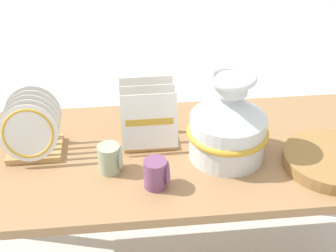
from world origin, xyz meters
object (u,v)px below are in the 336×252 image
at_px(wicker_charger_stack, 331,160).
at_px(ceramic_vase, 228,123).
at_px(mug_sage_glaze, 111,158).
at_px(dish_rack_round_plates, 32,132).
at_px(dish_rack_square_plates, 148,123).
at_px(mug_plum_glaze, 157,173).

bearing_deg(wicker_charger_stack, ceramic_vase, 164.04).
xyz_separation_m(wicker_charger_stack, mug_sage_glaze, (-0.77, 0.06, 0.03)).
distance_m(dish_rack_round_plates, wicker_charger_stack, 1.06).
height_order(ceramic_vase, dish_rack_round_plates, ceramic_vase).
bearing_deg(dish_rack_round_plates, mug_sage_glaze, -25.72).
distance_m(dish_rack_square_plates, wicker_charger_stack, 0.67).
height_order(wicker_charger_stack, mug_sage_glaze, mug_sage_glaze).
bearing_deg(mug_sage_glaze, dish_rack_square_plates, 50.30).
bearing_deg(ceramic_vase, wicker_charger_stack, -15.96).
distance_m(wicker_charger_stack, mug_sage_glaze, 0.77).
relative_size(dish_rack_round_plates, dish_rack_square_plates, 1.01).
distance_m(ceramic_vase, wicker_charger_stack, 0.38).
height_order(dish_rack_round_plates, mug_sage_glaze, dish_rack_round_plates).
distance_m(ceramic_vase, mug_sage_glaze, 0.42).
distance_m(wicker_charger_stack, mug_plum_glaze, 0.62).
relative_size(mug_sage_glaze, mug_plum_glaze, 1.00).
height_order(dish_rack_square_plates, mug_plum_glaze, dish_rack_square_plates).
relative_size(wicker_charger_stack, mug_sage_glaze, 3.27).
xyz_separation_m(dish_rack_round_plates, mug_sage_glaze, (0.28, -0.13, -0.04)).
bearing_deg(dish_rack_round_plates, mug_plum_glaze, -28.53).
distance_m(ceramic_vase, mug_plum_glaze, 0.31).
distance_m(mug_sage_glaze, mug_plum_glaze, 0.18).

